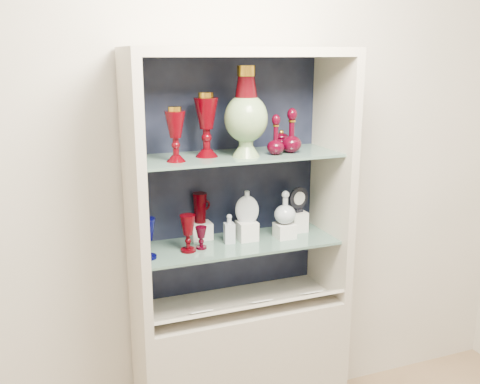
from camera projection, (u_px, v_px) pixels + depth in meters
name	position (u px, v px, depth m)	size (l,w,h in m)	color
wall_back	(224.00, 162.00, 2.61)	(3.50, 0.02, 2.80)	beige
cabinet_base	(240.00, 371.00, 2.67)	(1.00, 0.40, 0.75)	#BFB5A2
cabinet_back_panel	(226.00, 178.00, 2.61)	(0.98, 0.02, 1.15)	black
cabinet_side_left	(135.00, 196.00, 2.27)	(0.04, 0.40, 1.15)	#BFB5A2
cabinet_side_right	(332.00, 178.00, 2.60)	(0.04, 0.40, 1.15)	#BFB5A2
cabinet_top_cap	(240.00, 52.00, 2.29)	(1.00, 0.40, 0.04)	#BFB5A2
shelf_lower	(238.00, 243.00, 2.52)	(0.92, 0.34, 0.01)	slate
shelf_upper	(238.00, 156.00, 2.42)	(0.92, 0.34, 0.01)	slate
label_ledge	(248.00, 306.00, 2.47)	(0.92, 0.18, 0.01)	#BFB5A2
label_card_0	(311.00, 292.00, 2.58)	(0.10, 0.07, 0.00)	white
label_card_1	(260.00, 301.00, 2.49)	(0.10, 0.07, 0.00)	white
label_card_2	(201.00, 312.00, 2.39)	(0.10, 0.07, 0.00)	white
pedestal_lamp_left	(175.00, 134.00, 2.23)	(0.09, 0.09, 0.23)	#4B0006
pedestal_lamp_right	(206.00, 125.00, 2.34)	(0.11, 0.11, 0.28)	#4B0006
enamel_urn	(246.00, 112.00, 2.33)	(0.19, 0.19, 0.39)	#084E23
ruby_decanter_a	(276.00, 132.00, 2.39)	(0.08, 0.08, 0.20)	#3F0211
ruby_decanter_b	(292.00, 129.00, 2.44)	(0.09, 0.09, 0.22)	#3F0211
lidded_bowl	(281.00, 139.00, 2.54)	(0.09, 0.09, 0.10)	#3F0211
cobalt_goblet	(147.00, 239.00, 2.30)	(0.08, 0.08, 0.18)	#030338
ruby_goblet_tall	(188.00, 233.00, 2.38)	(0.07, 0.07, 0.17)	#4B0006
ruby_goblet_small	(201.00, 238.00, 2.43)	(0.05, 0.05, 0.10)	#3F0211
riser_ruby_pitcher	(200.00, 230.00, 2.57)	(0.10, 0.10, 0.08)	silver
ruby_pitcher	(200.00, 208.00, 2.54)	(0.11, 0.07, 0.14)	#4B0006
clear_square_bottle	(229.00, 229.00, 2.50)	(0.05, 0.05, 0.14)	#A9B7C4
riser_flat_flask	(247.00, 231.00, 2.55)	(0.09, 0.09, 0.09)	silver
flat_flask	(247.00, 206.00, 2.52)	(0.11, 0.04, 0.16)	silver
riser_clear_round_decanter	(285.00, 231.00, 2.58)	(0.09, 0.09, 0.07)	silver
clear_round_decanter	(285.00, 208.00, 2.55)	(0.10, 0.10, 0.16)	#A9B7C4
riser_cameo_medallion	(298.00, 221.00, 2.67)	(0.08, 0.08, 0.10)	silver
cameo_medallion	(299.00, 199.00, 2.64)	(0.11, 0.04, 0.13)	black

